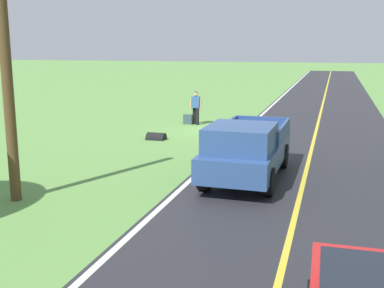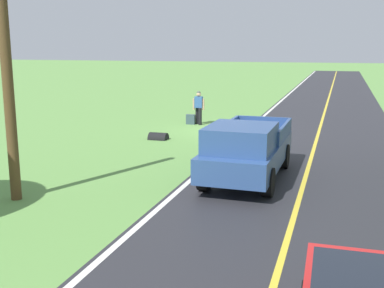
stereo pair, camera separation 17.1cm
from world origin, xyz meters
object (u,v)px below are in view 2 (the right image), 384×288
Objects in this scene: suitcase_carried at (191,119)px; pickup_truck_passing at (247,149)px; utility_pole_roadside at (6,56)px; hitchhiker_walking at (199,106)px.

pickup_truck_passing reaches higher than suitcase_carried.
suitcase_carried is 0.07× the size of utility_pole_roadside.
suitcase_carried is (0.42, 0.10, -0.72)m from hitchhiker_walking.
utility_pole_roadside reaches higher than pickup_truck_passing.
hitchhiker_walking is at bearing 100.86° from suitcase_carried.
pickup_truck_passing is at bearing 114.30° from hitchhiker_walking.
hitchhiker_walking is at bearing -94.79° from utility_pole_roadside.
utility_pole_roadside is (0.71, 13.31, 3.53)m from suitcase_carried.
suitcase_carried is at bearing -63.47° from pickup_truck_passing.
utility_pole_roadside is at bearing -5.31° from suitcase_carried.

